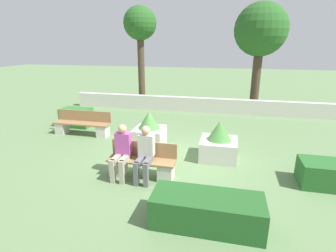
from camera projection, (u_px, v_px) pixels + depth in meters
name	position (u px, v px, depth m)	size (l,w,h in m)	color
ground_plane	(169.00, 161.00, 7.51)	(60.00, 60.00, 0.00)	#607F51
perimeter_wall	(195.00, 105.00, 12.81)	(12.44, 0.30, 0.71)	beige
bench_front	(142.00, 164.00, 6.60)	(1.72, 0.48, 0.86)	#937047
bench_left_side	(82.00, 126.00, 9.62)	(2.12, 0.48, 0.86)	#937047
person_seated_man	(145.00, 151.00, 6.31)	(0.38, 0.63, 1.35)	slate
person_seated_woman	(122.00, 149.00, 6.44)	(0.38, 0.63, 1.35)	#B2A893
hedge_block_near_left	(207.00, 211.00, 4.81)	(2.04, 0.81, 0.60)	#235623
hedge_block_near_right	(331.00, 175.00, 6.13)	(1.41, 0.79, 0.60)	#286028
hedge_block_mid_left	(77.00, 117.00, 10.60)	(1.18, 0.72, 0.73)	#33702D
planter_corner_left	(219.00, 144.00, 7.59)	(1.05, 1.05, 1.14)	beige
planter_corner_right	(149.00, 133.00, 8.29)	(0.93, 0.93, 1.22)	beige
tree_leftmost	(140.00, 27.00, 13.03)	(1.65, 1.65, 5.01)	#473828
tree_center_left	(261.00, 31.00, 12.57)	(2.53, 2.53, 5.13)	#473828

